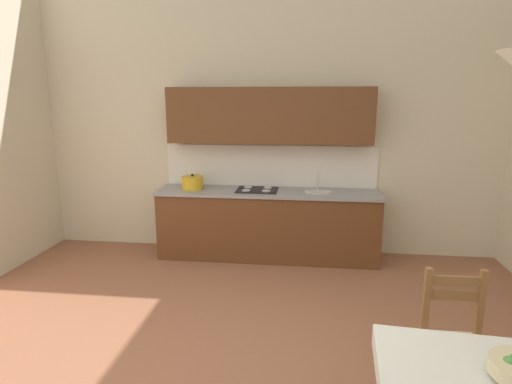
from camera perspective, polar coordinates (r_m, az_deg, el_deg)
The scene contains 3 objects.
wall_back at distance 5.66m, azimuth 1.56°, elevation 12.91°, with size 6.66×0.12×4.19m, color beige.
kitchen_cabinetry at distance 5.46m, azimuth 1.61°, elevation -0.17°, with size 2.86×0.63×2.20m.
dining_chair_kitchen_side at distance 3.28m, azimuth 25.63°, elevation -18.27°, with size 0.43×0.43×0.93m.
Camera 1 is at (0.53, -2.70, 2.05)m, focal length 29.45 mm.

